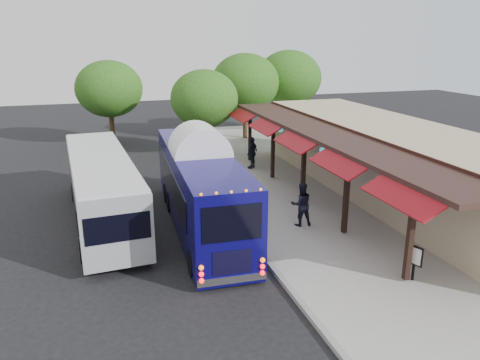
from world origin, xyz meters
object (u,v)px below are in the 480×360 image
object	(u,v)px
ped_b	(301,204)
ped_c	(252,153)
ped_a	(254,201)
city_bus	(102,186)
ped_d	(203,145)
sign_board	(415,257)
coach_bus	(200,185)

from	to	relation	value
ped_b	ped_c	distance (m)	9.10
ped_a	ped_b	world-z (taller)	ped_b
city_bus	ped_a	distance (m)	6.57
city_bus	ped_a	world-z (taller)	city_bus
ped_d	sign_board	distance (m)	18.23
coach_bus	ped_c	xyz separation A→B (m)	(4.85, 7.67, -0.76)
coach_bus	city_bus	bearing A→B (deg)	156.49
ped_a	ped_c	world-z (taller)	ped_c
sign_board	ped_b	bearing A→B (deg)	87.15
coach_bus	ped_a	bearing A→B (deg)	0.92
ped_d	coach_bus	bearing A→B (deg)	106.74
ped_d	sign_board	world-z (taller)	ped_d
ped_a	ped_c	xyz separation A→B (m)	(2.51, 7.72, 0.18)
city_bus	ped_c	distance (m)	10.50
city_bus	sign_board	world-z (taller)	city_bus
ped_c	sign_board	bearing A→B (deg)	48.27
ped_d	ped_b	bearing A→B (deg)	125.83
ped_a	ped_b	distance (m)	2.09
ped_b	sign_board	xyz separation A→B (m)	(1.54, -5.36, -0.11)
coach_bus	ped_d	xyz separation A→B (m)	(2.69, 11.27, -0.93)
city_bus	sign_board	size ratio (longest dim) A/B	9.12
coach_bus	ped_a	distance (m)	2.52
coach_bus	city_bus	size ratio (longest dim) A/B	1.00
coach_bus	sign_board	bearing A→B (deg)	-48.60
city_bus	ped_c	size ratio (longest dim) A/B	5.74
coach_bus	ped_b	size ratio (longest dim) A/B	5.92
city_bus	ped_d	size ratio (longest dim) A/B	7.01
ped_d	city_bus	bearing A→B (deg)	85.10
coach_bus	ped_d	bearing A→B (deg)	78.82
ped_a	sign_board	size ratio (longest dim) A/B	1.29
city_bus	ped_c	bearing A→B (deg)	29.45
ped_b	sign_board	distance (m)	5.58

